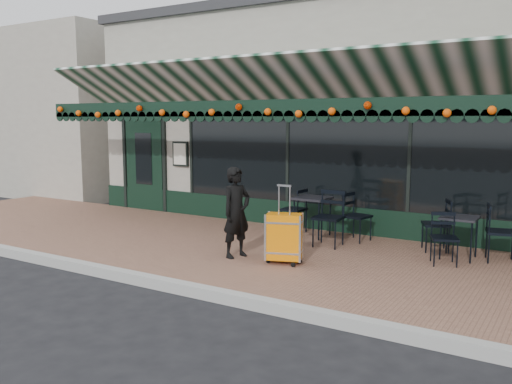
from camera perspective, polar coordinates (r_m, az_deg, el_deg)
The scene contains 15 objects.
ground at distance 7.15m, azimuth -4.86°, elevation -10.93°, with size 80.00×80.00×0.00m, color black.
sidewalk at distance 8.75m, azimuth 2.97°, elevation -6.89°, with size 18.00×4.00×0.15m, color brown.
curb at distance 7.06m, azimuth -5.26°, elevation -10.52°, with size 18.00×0.16×0.15m, color #9E9E99.
restaurant_building at distance 13.88m, azimuth 14.74°, elevation 7.45°, with size 12.00×9.60×4.50m.
neighbor_building_left at distance 21.70m, azimuth -20.40°, elevation 7.59°, with size 12.00×8.00×4.80m, color #A5A091.
woman at distance 8.34m, azimuth -2.07°, elevation -2.16°, with size 0.51×0.34×1.40m, color black.
suitcase at distance 8.02m, azimuth 2.97°, elevation -4.82°, with size 0.57×0.43×1.17m.
cafe_table_a at distance 8.84m, azimuth 20.63°, elevation -2.86°, with size 0.53×0.53×0.65m.
cafe_table_b at distance 9.87m, azimuth 5.97°, elevation -0.95°, with size 0.59×0.59×0.72m.
chair_a_left at distance 9.24m, azimuth 18.42°, elevation -3.30°, with size 0.43×0.43×0.86m, color black, non-canonical shape.
chair_a_right at distance 8.91m, azimuth 24.43°, elevation -3.92°, with size 0.44×0.44×0.88m, color black, non-canonical shape.
chair_a_front at distance 8.43m, azimuth 19.22°, elevation -4.66°, with size 0.39×0.39×0.77m, color black, non-canonical shape.
chair_b_left at distance 10.31m, azimuth 4.01°, elevation -1.87°, with size 0.42×0.42×0.83m, color black, non-canonical shape.
chair_b_right at distance 9.65m, azimuth 10.58°, elevation -2.57°, with size 0.43×0.43×0.86m, color black, non-canonical shape.
chair_b_front at distance 9.15m, azimuth 7.63°, elevation -2.77°, with size 0.48×0.48×0.95m, color black, non-canonical shape.
Camera 1 is at (4.03, -5.44, 2.29)m, focal length 38.00 mm.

